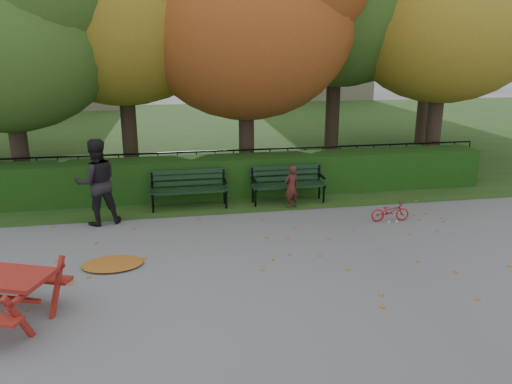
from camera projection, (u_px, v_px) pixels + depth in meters
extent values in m
plane|color=slate|center=(277.00, 268.00, 8.67)|extent=(90.00, 90.00, 0.00)
plane|color=#1E3812|center=(206.00, 133.00, 21.86)|extent=(90.00, 90.00, 0.00)
cube|color=beige|center=(301.00, 10.00, 34.73)|extent=(9.00, 6.00, 12.00)
cube|color=black|center=(238.00, 176.00, 12.77)|extent=(13.00, 0.90, 1.00)
cube|color=black|center=(234.00, 183.00, 13.64)|extent=(14.00, 0.04, 0.04)
cube|color=black|center=(234.00, 150.00, 13.38)|extent=(14.00, 0.04, 0.04)
cylinder|color=black|center=(120.00, 173.00, 13.00)|extent=(0.03, 0.03, 1.00)
cylinder|color=black|center=(234.00, 168.00, 13.52)|extent=(0.03, 0.03, 1.00)
cylinder|color=black|center=(339.00, 164.00, 14.04)|extent=(0.03, 0.03, 1.00)
cylinder|color=black|center=(453.00, 159.00, 14.65)|extent=(0.03, 0.03, 1.00)
cylinder|color=black|center=(19.00, 142.00, 12.80)|extent=(0.44, 0.44, 2.62)
ellipsoid|color=#31521A|center=(3.00, 27.00, 12.00)|extent=(5.60, 5.60, 5.04)
cylinder|color=black|center=(129.00, 122.00, 14.33)|extent=(0.44, 0.44, 3.15)
cylinder|color=black|center=(246.00, 130.00, 14.20)|extent=(0.44, 0.44, 2.80)
ellipsoid|color=maroon|center=(246.00, 18.00, 13.34)|extent=(6.00, 6.00, 5.40)
cylinder|color=black|center=(333.00, 109.00, 15.85)|extent=(0.44, 0.44, 3.50)
cylinder|color=black|center=(434.00, 122.00, 14.98)|extent=(0.44, 0.44, 2.97)
ellipsoid|color=olive|center=(446.00, 9.00, 14.07)|extent=(5.80, 5.80, 5.22)
cylinder|color=black|center=(424.00, 103.00, 19.04)|extent=(0.44, 0.44, 3.15)
ellipsoid|color=#31521A|center=(433.00, 9.00, 18.07)|extent=(6.00, 6.00, 5.40)
cube|color=black|center=(190.00, 193.00, 11.54)|extent=(1.80, 0.12, 0.04)
cube|color=black|center=(189.00, 190.00, 11.71)|extent=(1.80, 0.12, 0.04)
cube|color=black|center=(189.00, 188.00, 11.88)|extent=(1.80, 0.12, 0.04)
cube|color=black|center=(188.00, 183.00, 11.93)|extent=(1.80, 0.05, 0.10)
cube|color=black|center=(188.00, 177.00, 11.89)|extent=(1.80, 0.05, 0.10)
cube|color=black|center=(188.00, 172.00, 11.85)|extent=(1.80, 0.05, 0.10)
cube|color=black|center=(152.00, 193.00, 11.57)|extent=(0.05, 0.55, 0.06)
cube|color=black|center=(152.00, 181.00, 11.76)|extent=(0.05, 0.05, 0.41)
cylinder|color=black|center=(153.00, 204.00, 11.46)|extent=(0.05, 0.05, 0.44)
cylinder|color=black|center=(153.00, 199.00, 11.79)|extent=(0.05, 0.05, 0.44)
cube|color=black|center=(152.00, 185.00, 11.53)|extent=(0.05, 0.45, 0.04)
cube|color=black|center=(225.00, 189.00, 11.86)|extent=(0.05, 0.55, 0.06)
cube|color=black|center=(224.00, 177.00, 12.05)|extent=(0.05, 0.05, 0.41)
cylinder|color=black|center=(226.00, 200.00, 11.75)|extent=(0.05, 0.05, 0.44)
cylinder|color=black|center=(224.00, 195.00, 12.09)|extent=(0.05, 0.05, 0.44)
cube|color=black|center=(225.00, 181.00, 11.83)|extent=(0.05, 0.45, 0.04)
cube|color=black|center=(290.00, 187.00, 11.96)|extent=(1.80, 0.12, 0.04)
cube|color=black|center=(288.00, 185.00, 12.13)|extent=(1.80, 0.12, 0.04)
cube|color=black|center=(287.00, 183.00, 12.30)|extent=(1.80, 0.12, 0.04)
cube|color=black|center=(286.00, 178.00, 12.35)|extent=(1.80, 0.05, 0.10)
cube|color=black|center=(286.00, 172.00, 12.31)|extent=(1.80, 0.05, 0.10)
cube|color=black|center=(286.00, 167.00, 12.27)|extent=(1.80, 0.05, 0.10)
cube|color=black|center=(254.00, 188.00, 11.99)|extent=(0.05, 0.55, 0.06)
cube|color=black|center=(252.00, 176.00, 12.18)|extent=(0.05, 0.05, 0.41)
cylinder|color=black|center=(255.00, 198.00, 11.87)|extent=(0.05, 0.05, 0.44)
cylinder|color=black|center=(253.00, 194.00, 12.21)|extent=(0.05, 0.05, 0.44)
cube|color=black|center=(254.00, 180.00, 11.95)|extent=(0.05, 0.45, 0.04)
cube|color=black|center=(322.00, 184.00, 12.28)|extent=(0.05, 0.55, 0.06)
cube|color=black|center=(319.00, 173.00, 12.47)|extent=(0.05, 0.05, 0.41)
cylinder|color=black|center=(324.00, 194.00, 12.17)|extent=(0.05, 0.05, 0.44)
cylinder|color=black|center=(319.00, 190.00, 12.51)|extent=(0.05, 0.05, 0.44)
cube|color=black|center=(322.00, 176.00, 12.24)|extent=(0.05, 0.45, 0.04)
cube|color=maroon|center=(17.00, 276.00, 7.44)|extent=(1.70, 0.85, 0.05)
cube|color=maroon|center=(19.00, 318.00, 6.37)|extent=(0.23, 0.48, 0.84)
cube|color=maroon|center=(57.00, 287.00, 7.18)|extent=(0.23, 0.48, 0.84)
cube|color=maroon|center=(37.00, 285.00, 6.71)|extent=(0.52, 1.23, 0.06)
ellipsoid|color=maroon|center=(113.00, 264.00, 8.76)|extent=(1.14, 0.85, 0.07)
imported|color=#451B16|center=(291.00, 187.00, 11.72)|extent=(0.44, 0.37, 1.03)
imported|color=black|center=(97.00, 182.00, 10.57)|extent=(1.07, 0.93, 1.86)
imported|color=#AC0F14|center=(390.00, 211.00, 10.93)|extent=(0.86, 0.35, 0.44)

